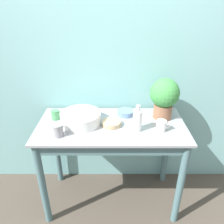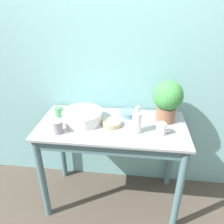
# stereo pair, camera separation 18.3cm
# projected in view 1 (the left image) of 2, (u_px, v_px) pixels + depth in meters

# --- Properties ---
(ground_plane) EXTENTS (12.00, 12.00, 0.00)m
(ground_plane) POSITION_uv_depth(u_px,v_px,m) (112.00, 224.00, 2.02)
(ground_plane) COLOR #4C4238
(wall_back) EXTENTS (6.00, 0.05, 2.40)m
(wall_back) POSITION_uv_depth(u_px,v_px,m) (112.00, 77.00, 2.07)
(wall_back) COLOR #7AB2B2
(wall_back) RESTS_ON ground_plane
(counter_table) EXTENTS (1.28, 0.62, 0.89)m
(counter_table) POSITION_uv_depth(u_px,v_px,m) (112.00, 144.00, 1.96)
(counter_table) COLOR slate
(counter_table) RESTS_ON ground_plane
(potted_plant) EXTENTS (0.26, 0.26, 0.37)m
(potted_plant) POSITION_uv_depth(u_px,v_px,m) (165.00, 96.00, 1.89)
(potted_plant) COLOR #8C5B42
(potted_plant) RESTS_ON counter_table
(bowl_wash_large) EXTENTS (0.35, 0.35, 0.10)m
(bowl_wash_large) POSITION_uv_depth(u_px,v_px,m) (81.00, 118.00, 1.88)
(bowl_wash_large) COLOR silver
(bowl_wash_large) RESTS_ON counter_table
(bottle_tall) EXTENTS (0.07, 0.07, 0.23)m
(bottle_tall) POSITION_uv_depth(u_px,v_px,m) (138.00, 120.00, 1.76)
(bottle_tall) COLOR white
(bottle_tall) RESTS_ON counter_table
(mug_white) EXTENTS (0.12, 0.08, 0.09)m
(mug_white) POSITION_uv_depth(u_px,v_px,m) (162.00, 126.00, 1.77)
(mug_white) COLOR white
(mug_white) RESTS_ON counter_table
(mug_grey) EXTENTS (0.12, 0.08, 0.10)m
(mug_grey) POSITION_uv_depth(u_px,v_px,m) (59.00, 130.00, 1.70)
(mug_grey) COLOR gray
(mug_grey) RESTS_ON counter_table
(mug_green) EXTENTS (0.11, 0.07, 0.09)m
(mug_green) POSITION_uv_depth(u_px,v_px,m) (56.00, 115.00, 1.95)
(mug_green) COLOR #4C935B
(mug_green) RESTS_ON counter_table
(bowl_small_tan) EXTENTS (0.16, 0.16, 0.04)m
(bowl_small_tan) POSITION_uv_depth(u_px,v_px,m) (112.00, 123.00, 1.86)
(bowl_small_tan) COLOR tan
(bowl_small_tan) RESTS_ON counter_table
(bowl_small_blue) EXTENTS (0.15, 0.15, 0.05)m
(bowl_small_blue) POSITION_uv_depth(u_px,v_px,m) (126.00, 113.00, 2.03)
(bowl_small_blue) COLOR #6684B2
(bowl_small_blue) RESTS_ON counter_table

